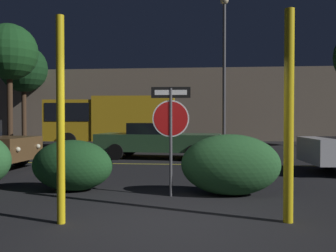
% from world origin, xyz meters
% --- Properties ---
extents(ground_plane, '(260.00, 260.00, 0.00)m').
position_xyz_m(ground_plane, '(0.00, 0.00, 0.00)').
color(ground_plane, black).
extents(road_center_stripe, '(37.33, 0.12, 0.01)m').
position_xyz_m(road_center_stripe, '(0.00, 7.06, 0.00)').
color(road_center_stripe, gold).
rests_on(road_center_stripe, ground_plane).
extents(stop_sign, '(0.79, 0.06, 2.19)m').
position_xyz_m(stop_sign, '(-0.19, 1.96, 1.55)').
color(stop_sign, '#4C4C51').
rests_on(stop_sign, ground_plane).
extents(yellow_pole_left, '(0.12, 0.12, 3.09)m').
position_xyz_m(yellow_pole_left, '(-1.65, -0.12, 1.55)').
color(yellow_pole_left, yellow).
rests_on(yellow_pole_left, ground_plane).
extents(yellow_pole_right, '(0.15, 0.15, 3.21)m').
position_xyz_m(yellow_pole_right, '(1.74, 0.26, 1.60)').
color(yellow_pole_right, yellow).
rests_on(yellow_pole_right, ground_plane).
extents(hedge_bush_1, '(1.75, 1.10, 1.10)m').
position_xyz_m(hedge_bush_1, '(-2.35, 2.31, 0.55)').
color(hedge_bush_1, '#1E4C23').
rests_on(hedge_bush_1, ground_plane).
extents(hedge_bush_2, '(2.01, 1.08, 1.24)m').
position_xyz_m(hedge_bush_2, '(1.01, 2.17, 0.62)').
color(hedge_bush_2, '#285B2D').
rests_on(hedge_bush_2, ground_plane).
extents(passing_car_2, '(4.94, 2.24, 1.38)m').
position_xyz_m(passing_car_2, '(-1.29, 8.92, 0.71)').
color(passing_car_2, '#335B38').
rests_on(passing_car_2, ground_plane).
extents(delivery_truck, '(6.64, 2.62, 2.66)m').
position_xyz_m(delivery_truck, '(-4.46, 13.58, 1.52)').
color(delivery_truck, gold).
rests_on(delivery_truck, ground_plane).
extents(street_lamp, '(0.42, 0.42, 7.61)m').
position_xyz_m(street_lamp, '(1.48, 13.34, 4.68)').
color(street_lamp, '#4C4C51').
rests_on(street_lamp, ground_plane).
extents(tree_0, '(3.22, 3.22, 6.55)m').
position_xyz_m(tree_0, '(-11.82, 19.14, 4.91)').
color(tree_0, '#422D1E').
rests_on(tree_0, ground_plane).
extents(tree_2, '(3.19, 3.19, 6.93)m').
position_xyz_m(tree_2, '(-10.59, 14.98, 5.29)').
color(tree_2, '#422D1E').
rests_on(tree_2, ground_plane).
extents(building_backdrop, '(31.27, 3.74, 4.95)m').
position_xyz_m(building_backdrop, '(-1.17, 21.74, 2.48)').
color(building_backdrop, '#7A6B5B').
rests_on(building_backdrop, ground_plane).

